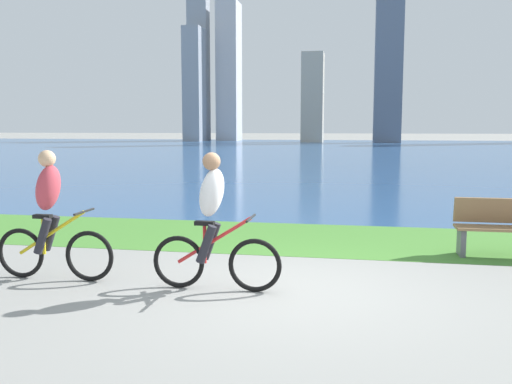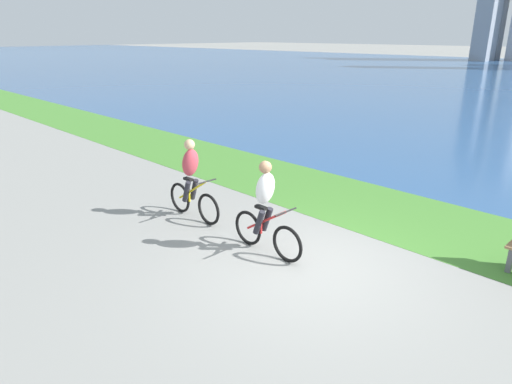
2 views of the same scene
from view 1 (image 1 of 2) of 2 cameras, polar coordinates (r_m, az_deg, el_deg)
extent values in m
plane|color=gray|center=(6.94, 3.61, -10.09)|extent=(300.00, 300.00, 0.00)
cube|color=#478433|center=(10.03, 5.78, -4.79)|extent=(120.00, 2.91, 0.01)
cube|color=#2D568C|center=(46.43, 9.46, 4.24)|extent=(300.00, 70.26, 0.00)
torus|color=black|center=(6.77, -0.12, -7.58)|extent=(0.66, 0.06, 0.66)
torus|color=black|center=(7.01, -7.99, -7.15)|extent=(0.66, 0.06, 0.66)
cylinder|color=red|center=(6.82, -4.35, -5.00)|extent=(0.94, 0.04, 0.62)
cylinder|color=red|center=(6.86, -5.32, -5.37)|extent=(0.04, 0.04, 0.48)
cube|color=black|center=(6.81, -5.35, -3.22)|extent=(0.24, 0.10, 0.05)
cylinder|color=black|center=(6.66, -0.54, -2.72)|extent=(0.03, 0.52, 0.03)
ellipsoid|color=white|center=(6.73, -4.59, -0.06)|extent=(0.40, 0.36, 0.65)
sphere|color=#A57A59|center=(6.69, -4.62, 3.17)|extent=(0.22, 0.22, 0.22)
cylinder|color=#26262D|center=(6.94, -4.71, -5.05)|extent=(0.27, 0.11, 0.49)
cylinder|color=#26262D|center=(6.75, -5.16, -5.39)|extent=(0.27, 0.11, 0.49)
torus|color=black|center=(7.54, -16.83, -6.35)|extent=(0.67, 0.06, 0.67)
torus|color=black|center=(8.04, -23.12, -5.81)|extent=(0.67, 0.06, 0.67)
cylinder|color=gold|center=(7.73, -20.33, -3.96)|extent=(0.96, 0.04, 0.62)
cylinder|color=gold|center=(7.81, -21.09, -4.27)|extent=(0.04, 0.04, 0.48)
cube|color=black|center=(7.76, -21.17, -2.37)|extent=(0.24, 0.10, 0.05)
cylinder|color=black|center=(7.46, -17.32, -1.95)|extent=(0.03, 0.52, 0.03)
ellipsoid|color=#BF3F4C|center=(7.66, -20.66, 0.41)|extent=(0.40, 0.36, 0.65)
sphere|color=#D8AD84|center=(7.63, -20.78, 3.24)|extent=(0.22, 0.22, 0.22)
cylinder|color=#26262D|center=(7.86, -20.41, -4.00)|extent=(0.27, 0.11, 0.49)
cylinder|color=#26262D|center=(7.69, -21.17, -4.26)|extent=(0.27, 0.11, 0.49)
cube|color=olive|center=(9.33, 24.44, -3.46)|extent=(1.50, 0.45, 0.04)
cube|color=olive|center=(9.48, 24.23, -1.76)|extent=(1.50, 0.11, 0.40)
cube|color=#595960|center=(9.23, 20.44, -4.80)|extent=(0.08, 0.37, 0.45)
cube|color=#8C939E|center=(79.51, -5.93, 12.39)|extent=(2.77, 2.08, 19.57)
cube|color=#8C939E|center=(75.58, -6.39, 10.94)|extent=(2.31, 3.69, 15.01)
cube|color=#B7B7BC|center=(79.02, -2.81, 12.25)|extent=(2.91, 3.95, 19.02)
cube|color=#ADA899|center=(70.66, 5.87, 9.66)|extent=(2.69, 3.01, 11.12)
cube|color=slate|center=(70.89, 13.63, 16.07)|extent=(3.31, 2.40, 27.29)
camera|label=2|loc=(3.95, 84.80, 26.61)|focal=31.63mm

